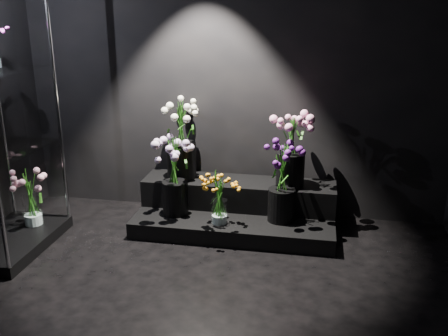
# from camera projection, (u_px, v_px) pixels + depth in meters

# --- Properties ---
(floor) EXTENTS (4.00, 4.00, 0.00)m
(floor) POSITION_uv_depth(u_px,v_px,m) (178.00, 332.00, 3.14)
(floor) COLOR black
(floor) RESTS_ON ground
(wall_back) EXTENTS (4.00, 0.00, 4.00)m
(wall_back) POSITION_uv_depth(u_px,v_px,m) (233.00, 68.00, 4.56)
(wall_back) COLOR black
(wall_back) RESTS_ON floor
(display_riser) EXTENTS (1.78, 0.79, 0.40)m
(display_riser) POSITION_uv_depth(u_px,v_px,m) (237.00, 208.00, 4.60)
(display_riser) COLOR black
(display_riser) RESTS_ON floor
(bouquet_orange_bells) EXTENTS (0.32, 0.32, 0.47)m
(bouquet_orange_bells) POSITION_uv_depth(u_px,v_px,m) (219.00, 198.00, 4.25)
(bouquet_orange_bells) COLOR white
(bouquet_orange_bells) RESTS_ON display_riser
(bouquet_lilac) EXTENTS (0.42, 0.42, 0.72)m
(bouquet_lilac) POSITION_uv_depth(u_px,v_px,m) (174.00, 169.00, 4.40)
(bouquet_lilac) COLOR black
(bouquet_lilac) RESTS_ON display_riser
(bouquet_purple) EXTENTS (0.38, 0.38, 0.68)m
(bouquet_purple) POSITION_uv_depth(u_px,v_px,m) (282.00, 181.00, 4.27)
(bouquet_purple) COLOR black
(bouquet_purple) RESTS_ON display_riser
(bouquet_cream_roses) EXTENTS (0.53, 0.53, 0.73)m
(bouquet_cream_roses) POSITION_uv_depth(u_px,v_px,m) (181.00, 134.00, 4.59)
(bouquet_cream_roses) COLOR black
(bouquet_cream_roses) RESTS_ON display_riser
(bouquet_pink_roses) EXTENTS (0.40, 0.40, 0.66)m
(bouquet_pink_roses) POSITION_uv_depth(u_px,v_px,m) (291.00, 146.00, 4.39)
(bouquet_pink_roses) COLOR black
(bouquet_pink_roses) RESTS_ON display_riser
(bouquet_case_base_pink) EXTENTS (0.36, 0.36, 0.51)m
(bouquet_case_base_pink) POSITION_uv_depth(u_px,v_px,m) (31.00, 197.00, 4.34)
(bouquet_case_base_pink) COLOR white
(bouquet_case_base_pink) RESTS_ON display_case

